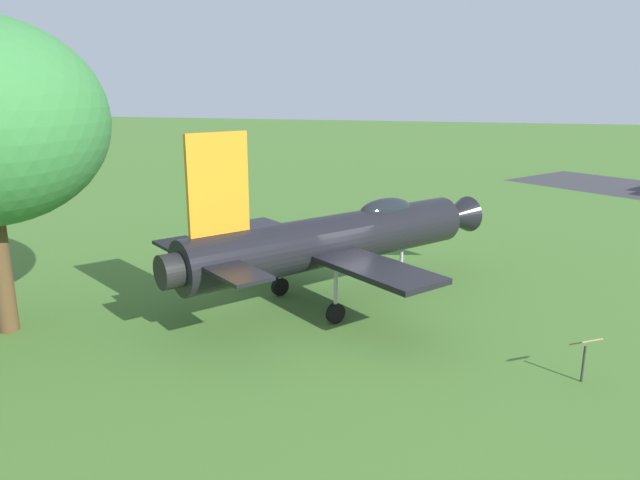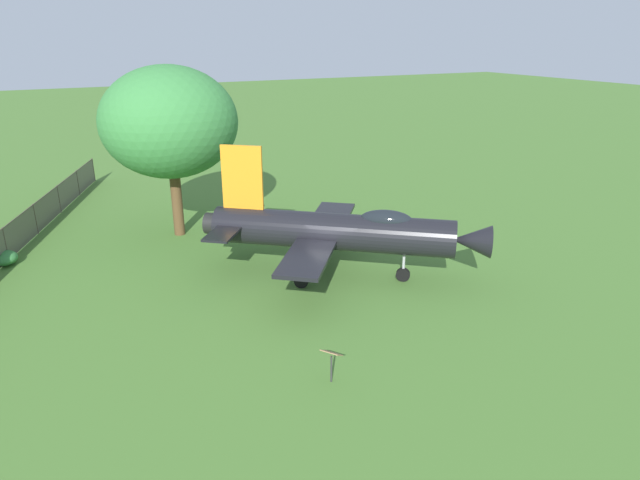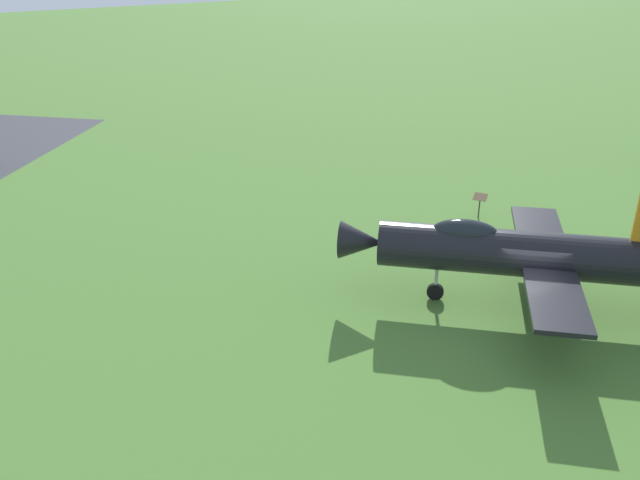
# 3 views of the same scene
# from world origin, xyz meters

# --- Properties ---
(ground_plane) EXTENTS (200.00, 200.00, 0.00)m
(ground_plane) POSITION_xyz_m (0.00, 0.00, 0.00)
(ground_plane) COLOR #47722D
(display_jet) EXTENTS (9.61, 11.04, 5.61)m
(display_jet) POSITION_xyz_m (-0.22, -0.28, 2.11)
(display_jet) COLOR black
(display_jet) RESTS_ON ground_plane
(shade_tree) EXTENTS (6.42, 6.76, 8.63)m
(shade_tree) POSITION_xyz_m (8.34, 4.72, 5.85)
(shade_tree) COLOR brown
(shade_tree) RESTS_ON ground_plane
(shrub_near_fence) EXTENTS (1.35, 1.12, 0.61)m
(shrub_near_fence) POSITION_xyz_m (7.85, 12.89, 0.31)
(shrub_near_fence) COLOR #387F3D
(shrub_near_fence) RESTS_ON ground_plane
(info_plaque) EXTENTS (0.72, 0.67, 1.14)m
(info_plaque) POSITION_xyz_m (-7.03, 3.72, 0.85)
(info_plaque) COLOR #333333
(info_plaque) RESTS_ON ground_plane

